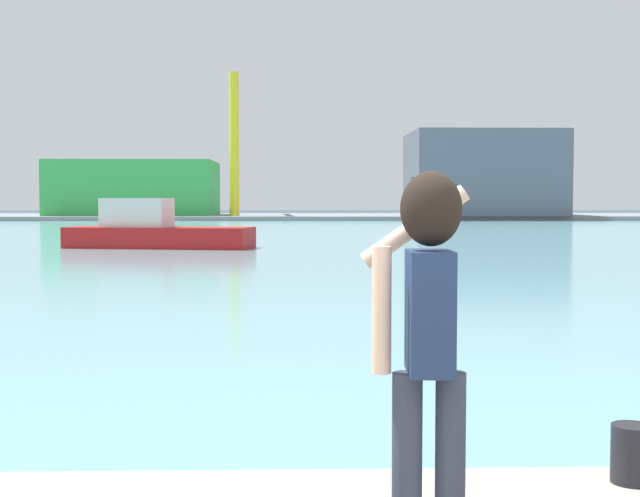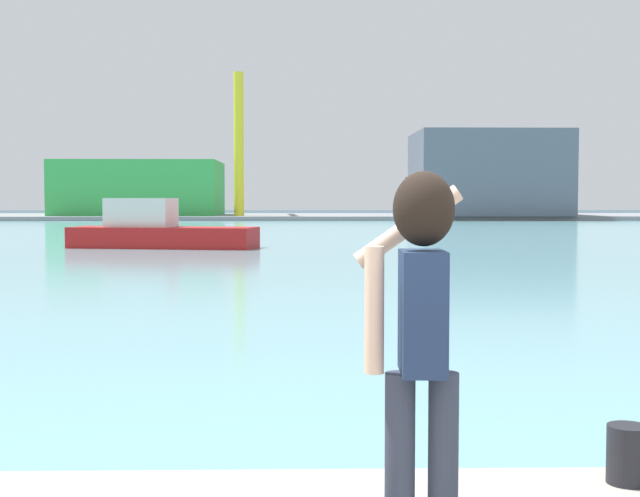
{
  "view_description": "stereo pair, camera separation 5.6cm",
  "coord_description": "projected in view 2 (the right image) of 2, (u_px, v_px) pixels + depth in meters",
  "views": [
    {
      "loc": [
        -0.58,
        -3.13,
        2.19
      ],
      "look_at": [
        -0.31,
        6.48,
        1.64
      ],
      "focal_mm": 49.09,
      "sensor_mm": 36.0,
      "label": 1
    },
    {
      "loc": [
        -0.52,
        -3.14,
        2.19
      ],
      "look_at": [
        -0.31,
        6.48,
        1.64
      ],
      "focal_mm": 49.09,
      "sensor_mm": 36.0,
      "label": 2
    }
  ],
  "objects": [
    {
      "name": "person_photographer",
      "position": [
        420.0,
        319.0,
        3.98
      ],
      "size": [
        0.53,
        0.55,
        1.74
      ],
      "rotation": [
        0.0,
        0.0,
        1.53
      ],
      "color": "#2D3342",
      "rests_on": "quay_promenade"
    },
    {
      "name": "warehouse_right",
      "position": [
        487.0,
        174.0,
        91.15
      ],
      "size": [
        15.12,
        12.64,
        8.63
      ],
      "primitive_type": "cube",
      "color": "slate",
      "rests_on": "far_shore_dock"
    },
    {
      "name": "port_crane",
      "position": [
        239.0,
        126.0,
        90.81
      ],
      "size": [
        1.55,
        14.49,
        14.53
      ],
      "color": "yellow",
      "rests_on": "far_shore_dock"
    },
    {
      "name": "warehouse_left",
      "position": [
        140.0,
        188.0,
        93.55
      ],
      "size": [
        16.96,
        12.1,
        5.71
      ],
      "primitive_type": "cube",
      "color": "green",
      "rests_on": "far_shore_dock"
    },
    {
      "name": "harbor_water",
      "position": [
        309.0,
        233.0,
        55.17
      ],
      "size": [
        140.0,
        100.0,
        0.02
      ],
      "primitive_type": "cube",
      "color": "#6BA8B2",
      "rests_on": "ground_plane"
    },
    {
      "name": "boat_moored",
      "position": [
        157.0,
        231.0,
        38.38
      ],
      "size": [
        8.44,
        3.86,
        2.19
      ],
      "rotation": [
        0.0,
        0.0,
        -0.2
      ],
      "color": "#B21919",
      "rests_on": "harbor_water"
    },
    {
      "name": "far_shore_dock",
      "position": [
        306.0,
        217.0,
        95.08
      ],
      "size": [
        140.0,
        20.0,
        0.42
      ],
      "primitive_type": "cube",
      "color": "gray",
      "rests_on": "ground_plane"
    },
    {
      "name": "ground_plane",
      "position": [
        310.0,
        234.0,
        53.17
      ],
      "size": [
        220.0,
        220.0,
        0.0
      ],
      "primitive_type": "plane",
      "color": "#334751"
    },
    {
      "name": "harbor_bollard",
      "position": [
        628.0,
        454.0,
        4.95
      ],
      "size": [
        0.24,
        0.24,
        0.33
      ],
      "primitive_type": "cylinder",
      "color": "black",
      "rests_on": "quay_promenade"
    }
  ]
}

